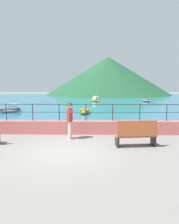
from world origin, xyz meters
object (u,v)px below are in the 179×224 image
(bench_far, at_px, (136,134))
(person_walking, at_px, (70,119))
(boat_4, at_px, (85,111))
(boat_1, at_px, (10,109))
(boat_2, at_px, (95,100))
(boat_3, at_px, (146,100))

(bench_far, height_order, person_walking, person_walking)
(person_walking, height_order, boat_4, person_walking)
(boat_1, distance_m, boat_4, 6.86)
(person_walking, bearing_deg, boat_2, 86.45)
(boat_1, bearing_deg, boat_2, 57.77)
(boat_3, bearing_deg, boat_2, 178.36)
(bench_far, relative_size, boat_4, 0.75)
(person_walking, relative_size, boat_3, 0.71)
(person_walking, distance_m, boat_1, 11.26)
(boat_3, relative_size, boat_4, 1.06)
(person_walking, bearing_deg, bench_far, -23.56)
(boat_1, height_order, boat_2, same)
(bench_far, bearing_deg, boat_1, 132.20)
(boat_3, bearing_deg, person_walking, -112.36)
(boat_1, relative_size, boat_3, 1.00)
(person_walking, bearing_deg, boat_4, 87.90)
(bench_far, distance_m, boat_1, 14.08)
(boat_2, height_order, boat_4, boat_2)
(boat_1, xyz_separation_m, boat_3, (15.33, 12.26, -0.07))
(boat_1, bearing_deg, boat_3, 38.65)
(bench_far, distance_m, boat_2, 22.96)
(bench_far, xyz_separation_m, boat_4, (-2.62, 9.95, -0.30))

